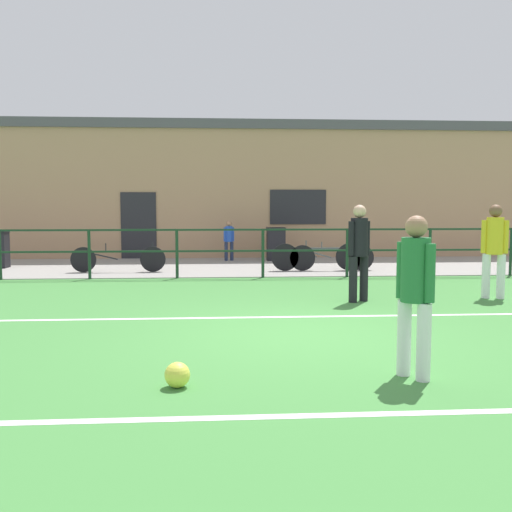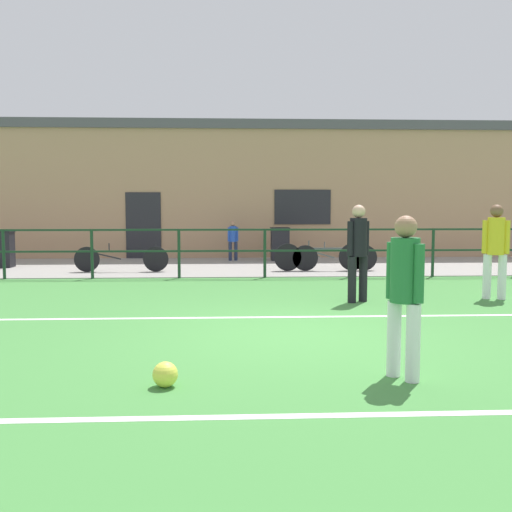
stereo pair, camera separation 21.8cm
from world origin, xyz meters
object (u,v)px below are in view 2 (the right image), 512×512
Objects in this scene: player_striker at (405,287)px; soccer_ball_match at (165,374)px; player_goalkeeper at (358,247)px; trash_bin_1 at (3,248)px; bicycle_parked_0 at (121,259)px; bicycle_parked_1 at (320,257)px; trash_bin_0 at (280,244)px; player_winger at (496,246)px; spectator_child at (233,238)px; bicycle_parked_3 at (335,257)px.

player_striker is 2.43m from soccer_ball_match.
soccer_ball_match is (-2.30, -0.15, -0.79)m from player_striker.
player_goalkeeper reaches higher than trash_bin_1.
soccer_ball_match is at bearing -77.33° from bicycle_parked_0.
player_striker is 1.57× the size of trash_bin_1.
trash_bin_0 is at bearing 105.38° from bicycle_parked_1.
player_winger is 8.03m from trash_bin_0.
bicycle_parked_0 is at bearing -12.73° from player_winger.
player_striker is (-0.56, -4.51, -0.06)m from player_goalkeeper.
trash_bin_1 is at bearing 160.02° from bicycle_parked_0.
spectator_child is 4.04m from bicycle_parked_0.
bicycle_parked_0 is at bearing 108.13° from player_goalkeeper.
player_striker is 12.05m from trash_bin_0.
trash_bin_1 is (-8.43, 1.23, 0.15)m from bicycle_parked_1.
player_goalkeeper reaches higher than player_striker.
player_goalkeeper is 10.26m from trash_bin_1.
trash_bin_0 is at bearing 112.32° from bicycle_parked_3.
player_winger is at bearing 42.01° from soccer_ball_match.
player_goalkeeper is 1.70× the size of trash_bin_0.
player_striker is at bearing -125.37° from player_goalkeeper.
soccer_ball_match is 9.95m from bicycle_parked_3.
player_winger is 5.18m from bicycle_parked_1.
bicycle_parked_0 is at bearing 180.00° from bicycle_parked_1.
player_goalkeeper is 1.67× the size of trash_bin_1.
soccer_ball_match is at bearing 70.25° from spectator_child.
spectator_child is 1.18× the size of trash_bin_1.
soccer_ball_match is 12.27m from spectator_child.
spectator_child is at bearing 132.15° from bicycle_parked_3.
player_goalkeeper is at bearing 89.33° from spectator_child.
bicycle_parked_1 is (5.05, 0.00, 0.03)m from bicycle_parked_0.
player_striker is 6.67× the size of soccer_ball_match.
player_striker is at bearing -96.31° from bicycle_parked_3.
bicycle_parked_0 is at bearing 102.67° from soccer_ball_match.
trash_bin_0 is 7.82m from trash_bin_1.
bicycle_parked_1 is (0.64, 9.23, -0.52)m from player_striker.
spectator_child reaches higher than trash_bin_0.
player_goalkeeper is 7.59m from trash_bin_0.
trash_bin_1 is (-5.49, 10.61, 0.42)m from soccer_ball_match.
trash_bin_1 reaches higher than bicycle_parked_1.
player_goalkeeper is at bearing -43.55° from bicycle_parked_0.
player_goalkeeper reaches higher than soccer_ball_match.
trash_bin_1 is at bearing -175.96° from player_striker.
bicycle_parked_1 is at bearing -43.07° from player_winger.
player_striker reaches higher than bicycle_parked_0.
player_striker is at bearing -93.96° from bicycle_parked_1.
player_striker is at bearing -89.34° from trash_bin_0.
player_winger is 1.42× the size of spectator_child.
player_striker reaches higher than spectator_child.
spectator_child is 0.51× the size of bicycle_parked_1.
player_striker reaches higher than trash_bin_1.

